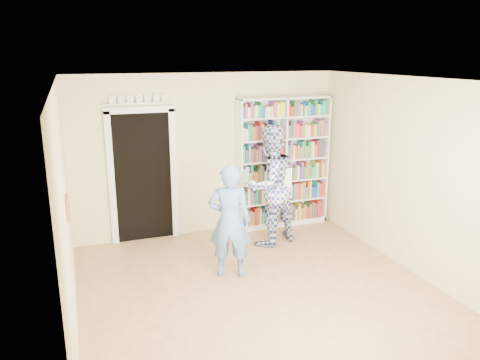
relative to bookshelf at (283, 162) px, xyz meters
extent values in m
plane|color=#906445|center=(-1.32, -2.34, -1.15)|extent=(5.00, 5.00, 0.00)
plane|color=white|center=(-1.32, -2.34, 1.55)|extent=(5.00, 5.00, 0.00)
plane|color=beige|center=(-1.32, 0.16, 0.20)|extent=(4.50, 0.00, 4.50)
plane|color=beige|center=(-3.57, -2.34, 0.20)|extent=(0.00, 5.00, 5.00)
plane|color=beige|center=(0.93, -2.34, 0.20)|extent=(0.00, 5.00, 5.00)
cube|color=white|center=(0.00, 0.00, -0.01)|extent=(1.66, 0.31, 2.28)
cube|color=white|center=(0.00, 0.00, -0.01)|extent=(0.03, 0.31, 2.28)
cube|color=black|center=(-2.42, 0.14, -0.10)|extent=(0.90, 0.03, 2.10)
cube|color=white|center=(-2.92, 0.12, -0.10)|extent=(0.10, 0.06, 2.20)
cube|color=white|center=(-1.92, 0.12, -0.10)|extent=(0.10, 0.06, 2.20)
cube|color=white|center=(-2.42, 0.12, 1.00)|extent=(1.10, 0.06, 0.10)
cube|color=white|center=(-2.42, 0.12, 1.10)|extent=(1.10, 0.08, 0.02)
cube|color=brown|center=(-3.55, -2.14, 0.25)|extent=(0.03, 0.25, 0.25)
imported|color=#547FBB|center=(-1.53, -1.59, -0.36)|extent=(0.68, 0.56, 1.59)
imported|color=navy|center=(-0.56, -0.71, -0.19)|extent=(1.13, 1.00, 1.94)
cube|color=white|center=(-0.40, -0.95, -0.04)|extent=(0.23, 0.05, 0.33)
camera|label=1|loc=(-3.43, -7.26, 1.84)|focal=35.00mm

